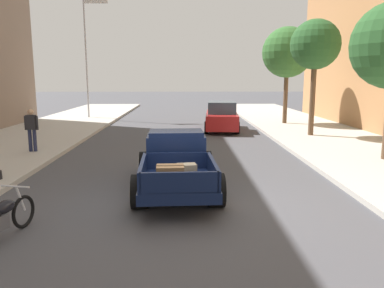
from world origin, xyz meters
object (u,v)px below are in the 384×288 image
at_px(pedestrian_sidewalk_left, 32,127).
at_px(street_tree_second, 315,45).
at_px(car_background_red, 222,117).
at_px(flagpole, 88,37).
at_px(street_tree_third, 287,53).
at_px(hotrod_truck_navy, 176,161).

relative_size(pedestrian_sidewalk_left, street_tree_second, 0.29).
relative_size(car_background_red, flagpole, 0.48).
bearing_deg(pedestrian_sidewalk_left, street_tree_third, 36.14).
xyz_separation_m(street_tree_second, street_tree_third, (0.00, 4.98, -0.03)).
bearing_deg(hotrod_truck_navy, car_background_red, 78.20).
bearing_deg(street_tree_third, street_tree_second, -90.03).
bearing_deg(street_tree_third, flagpole, 163.45).
xyz_separation_m(car_background_red, street_tree_second, (4.20, -2.73, 3.74)).
xyz_separation_m(hotrod_truck_navy, car_background_red, (2.35, 11.24, 0.01)).
relative_size(flagpole, street_tree_third, 1.56).
xyz_separation_m(flagpole, street_tree_second, (13.00, -8.84, -1.26)).
relative_size(hotrod_truck_navy, street_tree_second, 0.89).
relative_size(hotrod_truck_navy, pedestrian_sidewalk_left, 3.03).
bearing_deg(flagpole, hotrod_truck_navy, -69.61).
relative_size(street_tree_second, street_tree_third, 0.95).
bearing_deg(hotrod_truck_navy, street_tree_third, 64.11).
distance_m(hotrod_truck_navy, car_background_red, 11.49).
distance_m(pedestrian_sidewalk_left, street_tree_third, 15.52).
xyz_separation_m(car_background_red, street_tree_third, (4.20, 2.25, 3.71)).
bearing_deg(pedestrian_sidewalk_left, hotrod_truck_navy, -38.73).
xyz_separation_m(hotrod_truck_navy, street_tree_second, (6.55, 8.52, 3.75)).
xyz_separation_m(pedestrian_sidewalk_left, street_tree_second, (12.23, 3.95, 3.42)).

